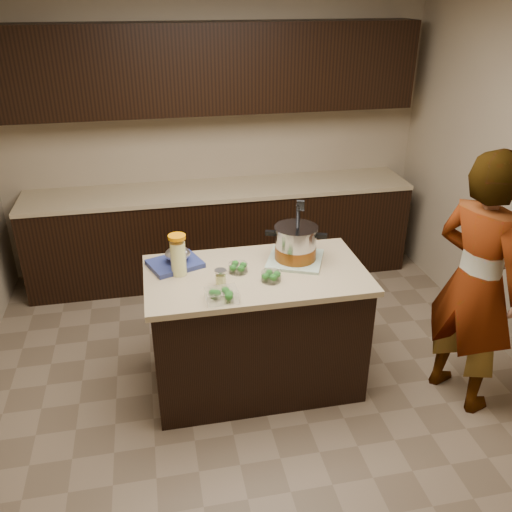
{
  "coord_description": "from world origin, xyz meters",
  "views": [
    {
      "loc": [
        -0.63,
        -3.08,
        2.59
      ],
      "look_at": [
        0.0,
        0.0,
        1.02
      ],
      "focal_mm": 38.0,
      "sensor_mm": 36.0,
      "label": 1
    }
  ],
  "objects_px": {
    "island": "(256,329)",
    "person": "(476,284)",
    "stock_pot": "(296,245)",
    "lemonade_pitcher": "(178,256)"
  },
  "relations": [
    {
      "from": "island",
      "to": "stock_pot",
      "type": "xyz_separation_m",
      "value": [
        0.3,
        0.11,
        0.57
      ]
    },
    {
      "from": "lemonade_pitcher",
      "to": "person",
      "type": "height_order",
      "value": "person"
    },
    {
      "from": "stock_pot",
      "to": "person",
      "type": "height_order",
      "value": "person"
    },
    {
      "from": "stock_pot",
      "to": "person",
      "type": "distance_m",
      "value": 1.19
    },
    {
      "from": "person",
      "to": "stock_pot",
      "type": "bearing_deg",
      "value": 43.0
    },
    {
      "from": "island",
      "to": "person",
      "type": "relative_size",
      "value": 0.83
    },
    {
      "from": "island",
      "to": "lemonade_pitcher",
      "type": "bearing_deg",
      "value": 171.1
    },
    {
      "from": "lemonade_pitcher",
      "to": "stock_pot",
      "type": "bearing_deg",
      "value": 2.43
    },
    {
      "from": "island",
      "to": "person",
      "type": "distance_m",
      "value": 1.48
    },
    {
      "from": "lemonade_pitcher",
      "to": "person",
      "type": "xyz_separation_m",
      "value": [
        1.85,
        -0.48,
        -0.14
      ]
    }
  ]
}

